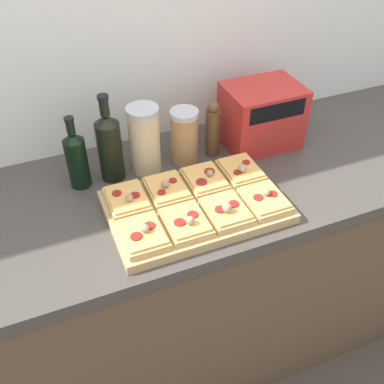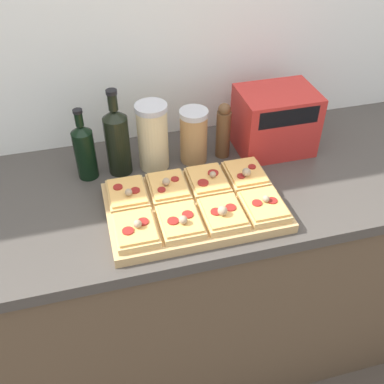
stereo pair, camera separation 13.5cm
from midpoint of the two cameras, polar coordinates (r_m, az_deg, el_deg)
name	(u,v)px [view 1 (the left image)]	position (r m, az deg, el deg)	size (l,w,h in m)	color
wall_back	(149,50)	(1.60, -8.04, 17.40)	(6.00, 0.06, 2.50)	silver
kitchen_counter	(189,276)	(1.79, -2.56, -10.70)	(2.63, 0.67, 0.93)	brown
cutting_board	(196,207)	(1.35, -2.38, -2.02)	(0.52, 0.33, 0.03)	tan
pizza_slice_back_left	(127,199)	(1.36, -11.10, -1.04)	(0.12, 0.15, 0.05)	tan
pizza_slice_back_midleft	(167,189)	(1.38, -6.03, 0.27)	(0.12, 0.15, 0.05)	tan
pizza_slice_back_midright	(205,179)	(1.41, -1.11, 1.51)	(0.12, 0.15, 0.05)	tan
pizza_slice_back_right	(241,170)	(1.45, 3.55, 2.68)	(0.12, 0.15, 0.06)	tan
pizza_slice_front_left	(143,234)	(1.24, -9.37, -5.45)	(0.12, 0.15, 0.05)	tan
pizza_slice_front_midleft	(186,222)	(1.26, -3.83, -3.97)	(0.12, 0.15, 0.05)	tan
pizza_slice_front_midright	(227,211)	(1.29, 1.44, -2.50)	(0.12, 0.15, 0.06)	tan
pizza_slice_front_right	(265,200)	(1.34, 6.41, -1.10)	(0.12, 0.15, 0.05)	tan
olive_oil_bottle	(77,159)	(1.46, -17.03, 3.99)	(0.07, 0.07, 0.25)	black
wine_bottle	(109,146)	(1.46, -13.08, 5.65)	(0.08, 0.08, 0.30)	black
grain_jar_tall	(145,140)	(1.48, -8.68, 6.51)	(0.10, 0.10, 0.23)	beige
grain_jar_short	(184,136)	(1.52, -3.54, 7.02)	(0.10, 0.10, 0.19)	#AD7F4C
pepper_mill	(213,129)	(1.55, 0.14, 7.93)	(0.05, 0.05, 0.20)	brown
toaster_oven	(261,116)	(1.61, 6.41, 9.54)	(0.28, 0.20, 0.22)	red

